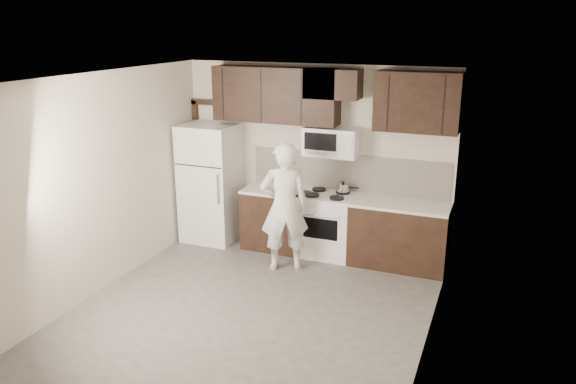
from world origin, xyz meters
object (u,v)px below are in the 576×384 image
Objects in this scene: stove at (327,224)px; refrigerator at (211,183)px; person at (284,207)px; microwave at (331,142)px.

stove is 1.90m from refrigerator.
stove is at bearing -146.34° from person.
refrigerator is (-1.85, -0.17, -0.75)m from microwave.
stove is 0.52× the size of refrigerator.
refrigerator is at bearing -174.85° from microwave.
refrigerator reaches higher than person.
stove is 1.20m from microwave.
microwave is 1.17m from person.
microwave reaches higher than person.
person reaches higher than stove.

